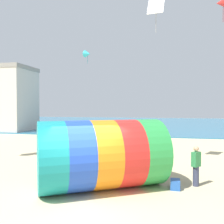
{
  "coord_description": "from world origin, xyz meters",
  "views": [
    {
      "loc": [
        2.47,
        -7.69,
        3.2
      ],
      "look_at": [
        0.11,
        3.64,
        2.92
      ],
      "focal_mm": 40.0,
      "sensor_mm": 36.0,
      "label": 1
    }
  ],
  "objects_px": {
    "kite_white_diamond": "(156,5)",
    "kite_cyan_delta": "(87,54)",
    "giant_inflatable_tube": "(102,154)",
    "kite_red_delta": "(223,3)",
    "bystander_near_water": "(118,145)",
    "cooler_box": "(175,184)",
    "kite_handler": "(196,166)"
  },
  "relations": [
    {
      "from": "kite_white_diamond",
      "to": "kite_cyan_delta",
      "type": "xyz_separation_m",
      "value": [
        -6.49,
        8.62,
        -0.54
      ]
    },
    {
      "from": "giant_inflatable_tube",
      "to": "kite_cyan_delta",
      "type": "relative_size",
      "value": 4.44
    },
    {
      "from": "kite_cyan_delta",
      "to": "kite_red_delta",
      "type": "distance_m",
      "value": 11.72
    },
    {
      "from": "kite_cyan_delta",
      "to": "bystander_near_water",
      "type": "relative_size",
      "value": 0.69
    },
    {
      "from": "giant_inflatable_tube",
      "to": "cooler_box",
      "type": "distance_m",
      "value": 3.04
    },
    {
      "from": "kite_cyan_delta",
      "to": "kite_white_diamond",
      "type": "bearing_deg",
      "value": -53.04
    },
    {
      "from": "kite_red_delta",
      "to": "bystander_near_water",
      "type": "height_order",
      "value": "kite_red_delta"
    },
    {
      "from": "giant_inflatable_tube",
      "to": "kite_handler",
      "type": "xyz_separation_m",
      "value": [
        3.61,
        1.0,
        -0.51
      ]
    },
    {
      "from": "kite_cyan_delta",
      "to": "kite_red_delta",
      "type": "height_order",
      "value": "kite_red_delta"
    },
    {
      "from": "kite_white_diamond",
      "to": "kite_red_delta",
      "type": "relative_size",
      "value": 1.09
    },
    {
      "from": "giant_inflatable_tube",
      "to": "cooler_box",
      "type": "xyz_separation_m",
      "value": [
        2.78,
        0.46,
        -1.14
      ]
    },
    {
      "from": "bystander_near_water",
      "to": "kite_red_delta",
      "type": "bearing_deg",
      "value": 30.91
    },
    {
      "from": "kite_handler",
      "to": "kite_red_delta",
      "type": "relative_size",
      "value": 0.86
    },
    {
      "from": "kite_red_delta",
      "to": "kite_white_diamond",
      "type": "bearing_deg",
      "value": -132.74
    },
    {
      "from": "bystander_near_water",
      "to": "cooler_box",
      "type": "height_order",
      "value": "bystander_near_water"
    },
    {
      "from": "bystander_near_water",
      "to": "kite_cyan_delta",
      "type": "bearing_deg",
      "value": 118.89
    },
    {
      "from": "kite_red_delta",
      "to": "bystander_near_water",
      "type": "relative_size",
      "value": 1.06
    },
    {
      "from": "bystander_near_water",
      "to": "kite_handler",
      "type": "bearing_deg",
      "value": -45.64
    },
    {
      "from": "kite_handler",
      "to": "kite_cyan_delta",
      "type": "bearing_deg",
      "value": 124.8
    },
    {
      "from": "kite_cyan_delta",
      "to": "kite_red_delta",
      "type": "bearing_deg",
      "value": -19.97
    },
    {
      "from": "cooler_box",
      "to": "kite_cyan_delta",
      "type": "bearing_deg",
      "value": 120.86
    },
    {
      "from": "giant_inflatable_tube",
      "to": "kite_handler",
      "type": "bearing_deg",
      "value": 15.56
    },
    {
      "from": "kite_white_diamond",
      "to": "giant_inflatable_tube",
      "type": "bearing_deg",
      "value": -114.58
    },
    {
      "from": "giant_inflatable_tube",
      "to": "bystander_near_water",
      "type": "relative_size",
      "value": 3.09
    },
    {
      "from": "kite_red_delta",
      "to": "cooler_box",
      "type": "distance_m",
      "value": 13.51
    },
    {
      "from": "giant_inflatable_tube",
      "to": "cooler_box",
      "type": "relative_size",
      "value": 10.47
    },
    {
      "from": "kite_handler",
      "to": "bystander_near_water",
      "type": "bearing_deg",
      "value": 134.36
    },
    {
      "from": "bystander_near_water",
      "to": "cooler_box",
      "type": "distance_m",
      "value": 5.48
    },
    {
      "from": "kite_cyan_delta",
      "to": "bystander_near_water",
      "type": "bearing_deg",
      "value": -61.11
    },
    {
      "from": "kite_handler",
      "to": "cooler_box",
      "type": "xyz_separation_m",
      "value": [
        -0.82,
        -0.54,
        -0.63
      ]
    },
    {
      "from": "kite_white_diamond",
      "to": "bystander_near_water",
      "type": "height_order",
      "value": "kite_white_diamond"
    },
    {
      "from": "kite_cyan_delta",
      "to": "cooler_box",
      "type": "bearing_deg",
      "value": -59.14
    }
  ]
}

